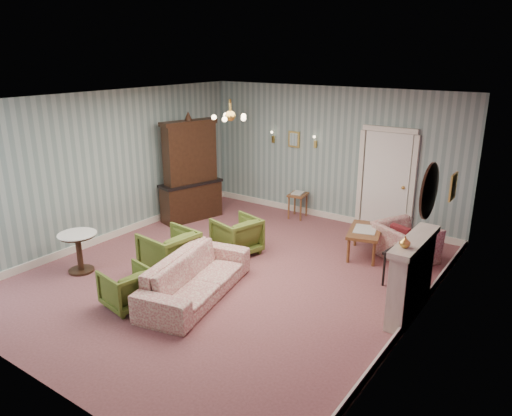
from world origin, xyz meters
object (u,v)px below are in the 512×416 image
Objects in this scene: dresser at (190,168)px; fireplace at (411,277)px; olive_chair_a at (127,286)px; side_table_black at (398,269)px; coffee_table at (364,242)px; olive_chair_b at (169,250)px; wingback_chair at (406,236)px; pedestal_table at (79,252)px; olive_chair_c at (237,234)px; sofa_chintz at (196,270)px.

dresser reaches higher than fireplace.
olive_chair_a is 4.20m from side_table_black.
olive_chair_b is at bearing -133.17° from coffee_table.
fireplace is 0.92m from side_table_black.
coffee_table is at bearing 137.50° from side_table_black.
pedestal_table is (-4.36, -3.67, -0.09)m from wingback_chair.
dresser is 2.34× the size of coffee_table.
coffee_table is at bearing 19.93° from dresser.
side_table_black is (0.92, -0.84, 0.04)m from coffee_table.
olive_chair_b is 1.08× the size of olive_chair_c.
olive_chair_a is 0.86× the size of olive_chair_c.
fireplace reaches higher than side_table_black.
coffee_table is (3.98, 0.28, -0.91)m from dresser.
olive_chair_c is 2.75m from pedestal_table.
sofa_chintz is at bearing -154.86° from fireplace.
pedestal_table is (-1.71, -2.16, -0.03)m from olive_chair_c.
dresser is 3.34× the size of pedestal_table.
olive_chair_a is at bearing -148.08° from fireplace.
wingback_chair is (2.65, 1.51, 0.05)m from olive_chair_c.
wingback_chair is 0.71× the size of fireplace.
sofa_chintz is 0.95× the size of dresser.
olive_chair_a is 0.80× the size of olive_chair_b.
olive_chair_a is 0.28× the size of dresser.
olive_chair_b reaches higher than side_table_black.
side_table_black is (3.02, 2.91, -0.04)m from olive_chair_a.
fireplace is (5.33, -1.32, -0.59)m from dresser.
wingback_chair is (3.08, 2.83, 0.02)m from olive_chair_b.
olive_chair_c is 0.76× the size of wingback_chair.
coffee_table is at bearing -39.42° from sofa_chintz.
fireplace reaches higher than wingback_chair.
olive_chair_a is at bearing -12.07° from pedestal_table.
olive_chair_a is 2.50m from olive_chair_c.
coffee_table is at bearing 50.16° from wingback_chair.
dresser reaches higher than olive_chair_c.
dresser reaches higher than coffee_table.
wingback_chair is 1.43× the size of pedestal_table.
wingback_chair is 1.14m from side_table_black.
dresser reaches higher than pedestal_table.
sofa_chintz reaches higher than side_table_black.
olive_chair_c is 2.36m from dresser.
wingback_chair is 0.74m from coffee_table.
fireplace is 2.39× the size of side_table_black.
fireplace is 2.12m from coffee_table.
olive_chair_a is 0.66× the size of wingback_chair.
dresser is 3.25m from pedestal_table.
olive_chair_b is at bearing -2.48° from olive_chair_c.
olive_chair_c is 3.36m from fireplace.
side_table_black is at bearing 113.61° from olive_chair_c.
olive_chair_c reaches higher than pedestal_table.
sofa_chintz is at bearing 74.56° from olive_chair_b.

